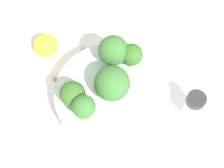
% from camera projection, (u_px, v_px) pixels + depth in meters
% --- Properties ---
extents(ground_plane, '(3.00, 3.00, 0.00)m').
position_uv_depth(ground_plane, '(112.00, 103.00, 0.67)').
color(ground_plane, white).
extents(bowl, '(0.20, 0.20, 0.05)m').
position_uv_depth(bowl, '(112.00, 98.00, 0.65)').
color(bowl, silver).
rests_on(bowl, ground_plane).
extents(broccoli_floret_0, '(0.06, 0.06, 0.06)m').
position_uv_depth(broccoli_floret_0, '(115.00, 84.00, 0.60)').
color(broccoli_floret_0, '#84AD66').
rests_on(broccoli_floret_0, bowl).
extents(broccoli_floret_1, '(0.05, 0.05, 0.06)m').
position_uv_depth(broccoli_floret_1, '(113.00, 51.00, 0.63)').
color(broccoli_floret_1, '#84AD66').
rests_on(broccoli_floret_1, bowl).
extents(broccoli_floret_2, '(0.04, 0.04, 0.06)m').
position_uv_depth(broccoli_floret_2, '(84.00, 108.00, 0.58)').
color(broccoli_floret_2, '#84AD66').
rests_on(broccoli_floret_2, bowl).
extents(broccoli_floret_3, '(0.04, 0.04, 0.05)m').
position_uv_depth(broccoli_floret_3, '(73.00, 94.00, 0.60)').
color(broccoli_floret_3, '#7A9E5B').
rests_on(broccoli_floret_3, bowl).
extents(broccoli_floret_4, '(0.04, 0.04, 0.05)m').
position_uv_depth(broccoli_floret_4, '(132.00, 55.00, 0.63)').
color(broccoli_floret_4, '#84AD66').
rests_on(broccoli_floret_4, bowl).
extents(pepper_shaker, '(0.03, 0.03, 0.06)m').
position_uv_depth(pepper_shaker, '(193.00, 105.00, 0.63)').
color(pepper_shaker, silver).
rests_on(pepper_shaker, ground_plane).
extents(lemon_wedge, '(0.05, 0.05, 0.05)m').
position_uv_depth(lemon_wedge, '(46.00, 46.00, 0.70)').
color(lemon_wedge, yellow).
rests_on(lemon_wedge, ground_plane).
extents(almond_crumb_0, '(0.01, 0.01, 0.01)m').
position_uv_depth(almond_crumb_0, '(83.00, 49.00, 0.71)').
color(almond_crumb_0, tan).
rests_on(almond_crumb_0, ground_plane).
extents(almond_crumb_3, '(0.01, 0.01, 0.01)m').
position_uv_depth(almond_crumb_3, '(55.00, 79.00, 0.69)').
color(almond_crumb_3, '#AD7F4C').
rests_on(almond_crumb_3, ground_plane).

